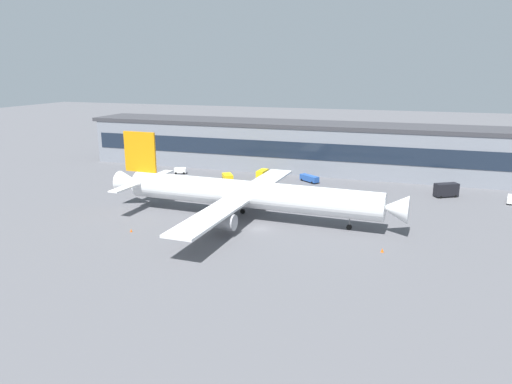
% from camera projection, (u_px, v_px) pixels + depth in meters
% --- Properties ---
extents(ground_plane, '(600.00, 600.00, 0.00)m').
position_uv_depth(ground_plane, '(261.00, 229.00, 98.36)').
color(ground_plane, '#56565B').
extents(terminal_building, '(156.30, 18.10, 15.36)m').
position_uv_depth(terminal_building, '(319.00, 147.00, 151.53)').
color(terminal_building, gray).
rests_on(terminal_building, ground_plane).
extents(airliner, '(67.17, 57.63, 17.83)m').
position_uv_depth(airliner, '(246.00, 194.00, 104.07)').
color(airliner, white).
rests_on(airliner, ground_plane).
extents(follow_me_car, '(2.69, 4.68, 1.85)m').
position_uv_depth(follow_me_car, '(512.00, 199.00, 116.42)').
color(follow_me_car, white).
rests_on(follow_me_car, ground_plane).
extents(belt_loader, '(6.33, 5.41, 1.95)m').
position_uv_depth(belt_loader, '(310.00, 178.00, 138.12)').
color(belt_loader, '#2651A5').
rests_on(belt_loader, ground_plane).
extents(baggage_tug, '(4.08, 3.15, 1.85)m').
position_uv_depth(baggage_tug, '(180.00, 170.00, 149.06)').
color(baggage_tug, white).
rests_on(baggage_tug, ground_plane).
extents(crew_van, '(2.52, 5.32, 2.55)m').
position_uv_depth(crew_van, '(262.00, 174.00, 142.78)').
color(crew_van, yellow).
rests_on(crew_van, ground_plane).
extents(pushback_tractor, '(4.77, 5.45, 1.75)m').
position_uv_depth(pushback_tractor, '(228.00, 176.00, 140.98)').
color(pushback_tractor, yellow).
rests_on(pushback_tractor, ground_plane).
extents(stair_truck, '(6.37, 5.17, 3.55)m').
position_uv_depth(stair_truck, '(446.00, 189.00, 122.02)').
color(stair_truck, black).
rests_on(stair_truck, ground_plane).
extents(traffic_cone_0, '(0.57, 0.57, 0.72)m').
position_uv_depth(traffic_cone_0, '(382.00, 250.00, 85.69)').
color(traffic_cone_0, '#F2590C').
rests_on(traffic_cone_0, ground_plane).
extents(traffic_cone_1, '(0.50, 0.50, 0.62)m').
position_uv_depth(traffic_cone_1, '(131.00, 230.00, 96.31)').
color(traffic_cone_1, '#F2590C').
rests_on(traffic_cone_1, ground_plane).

